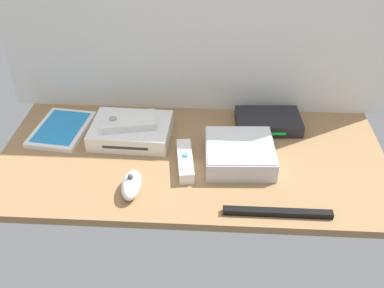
{
  "coord_description": "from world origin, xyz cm",
  "views": [
    {
      "loc": [
        5.27,
        -91.57,
        69.92
      ],
      "look_at": [
        0.0,
        0.0,
        4.0
      ],
      "focal_mm": 41.75,
      "sensor_mm": 36.0,
      "label": 1
    }
  ],
  "objects_px": {
    "remote_classic_pad": "(128,121)",
    "sensor_bar": "(278,212)",
    "mini_computer": "(239,153)",
    "network_router": "(268,121)",
    "remote_wand": "(185,161)",
    "game_console": "(131,131)",
    "game_case": "(62,129)",
    "remote_nunchuk": "(131,185)"
  },
  "relations": [
    {
      "from": "network_router",
      "to": "remote_wand",
      "type": "bearing_deg",
      "value": -142.44
    },
    {
      "from": "game_console",
      "to": "network_router",
      "type": "distance_m",
      "value": 0.38
    },
    {
      "from": "remote_nunchuk",
      "to": "mini_computer",
      "type": "bearing_deg",
      "value": 26.25
    },
    {
      "from": "remote_classic_pad",
      "to": "sensor_bar",
      "type": "bearing_deg",
      "value": -48.17
    },
    {
      "from": "game_console",
      "to": "remote_nunchuk",
      "type": "relative_size",
      "value": 2.14
    },
    {
      "from": "remote_nunchuk",
      "to": "network_router",
      "type": "bearing_deg",
      "value": 40.3
    },
    {
      "from": "remote_wand",
      "to": "game_case",
      "type": "bearing_deg",
      "value": 151.78
    },
    {
      "from": "mini_computer",
      "to": "network_router",
      "type": "xyz_separation_m",
      "value": [
        0.09,
        0.17,
        -0.01
      ]
    },
    {
      "from": "mini_computer",
      "to": "remote_wand",
      "type": "distance_m",
      "value": 0.14
    },
    {
      "from": "mini_computer",
      "to": "remote_classic_pad",
      "type": "relative_size",
      "value": 1.13
    },
    {
      "from": "network_router",
      "to": "remote_nunchuk",
      "type": "distance_m",
      "value": 0.45
    },
    {
      "from": "game_case",
      "to": "remote_wand",
      "type": "bearing_deg",
      "value": -14.11
    },
    {
      "from": "remote_wand",
      "to": "remote_nunchuk",
      "type": "relative_size",
      "value": 1.51
    },
    {
      "from": "game_case",
      "to": "sensor_bar",
      "type": "relative_size",
      "value": 0.85
    },
    {
      "from": "game_console",
      "to": "game_case",
      "type": "height_order",
      "value": "game_console"
    },
    {
      "from": "game_console",
      "to": "remote_classic_pad",
      "type": "relative_size",
      "value": 1.37
    },
    {
      "from": "mini_computer",
      "to": "remote_classic_pad",
      "type": "height_order",
      "value": "remote_classic_pad"
    },
    {
      "from": "remote_wand",
      "to": "network_router",
      "type": "bearing_deg",
      "value": 33.23
    },
    {
      "from": "remote_nunchuk",
      "to": "sensor_bar",
      "type": "height_order",
      "value": "remote_nunchuk"
    },
    {
      "from": "network_router",
      "to": "remote_classic_pad",
      "type": "distance_m",
      "value": 0.39
    },
    {
      "from": "game_console",
      "to": "network_router",
      "type": "relative_size",
      "value": 1.15
    },
    {
      "from": "game_case",
      "to": "sensor_bar",
      "type": "bearing_deg",
      "value": -20.95
    },
    {
      "from": "game_case",
      "to": "network_router",
      "type": "distance_m",
      "value": 0.58
    },
    {
      "from": "network_router",
      "to": "remote_nunchuk",
      "type": "relative_size",
      "value": 1.86
    },
    {
      "from": "game_console",
      "to": "network_router",
      "type": "bearing_deg",
      "value": 13.41
    },
    {
      "from": "remote_nunchuk",
      "to": "sensor_bar",
      "type": "bearing_deg",
      "value": -10.75
    },
    {
      "from": "game_console",
      "to": "network_router",
      "type": "xyz_separation_m",
      "value": [
        0.38,
        0.08,
        -0.0
      ]
    },
    {
      "from": "mini_computer",
      "to": "game_case",
      "type": "height_order",
      "value": "mini_computer"
    },
    {
      "from": "sensor_bar",
      "to": "game_console",
      "type": "bearing_deg",
      "value": 143.03
    },
    {
      "from": "game_case",
      "to": "sensor_bar",
      "type": "distance_m",
      "value": 0.64
    },
    {
      "from": "game_case",
      "to": "remote_nunchuk",
      "type": "relative_size",
      "value": 2.03
    },
    {
      "from": "network_router",
      "to": "sensor_bar",
      "type": "relative_size",
      "value": 0.78
    },
    {
      "from": "mini_computer",
      "to": "sensor_bar",
      "type": "relative_size",
      "value": 0.74
    },
    {
      "from": "remote_classic_pad",
      "to": "sensor_bar",
      "type": "relative_size",
      "value": 0.66
    },
    {
      "from": "game_console",
      "to": "remote_classic_pad",
      "type": "xyz_separation_m",
      "value": [
        -0.0,
        -0.0,
        0.03
      ]
    },
    {
      "from": "game_case",
      "to": "remote_nunchuk",
      "type": "bearing_deg",
      "value": -38.46
    },
    {
      "from": "mini_computer",
      "to": "sensor_bar",
      "type": "xyz_separation_m",
      "value": [
        0.08,
        -0.19,
        -0.02
      ]
    },
    {
      "from": "mini_computer",
      "to": "remote_wand",
      "type": "xyz_separation_m",
      "value": [
        -0.14,
        -0.03,
        -0.01
      ]
    },
    {
      "from": "remote_wand",
      "to": "remote_classic_pad",
      "type": "distance_m",
      "value": 0.2
    },
    {
      "from": "network_router",
      "to": "remote_wand",
      "type": "distance_m",
      "value": 0.29
    },
    {
      "from": "remote_nunchuk",
      "to": "remote_classic_pad",
      "type": "height_order",
      "value": "remote_classic_pad"
    },
    {
      "from": "remote_classic_pad",
      "to": "sensor_bar",
      "type": "xyz_separation_m",
      "value": [
        0.37,
        -0.28,
        -0.05
      ]
    }
  ]
}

